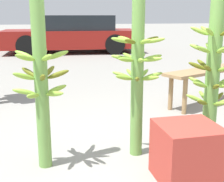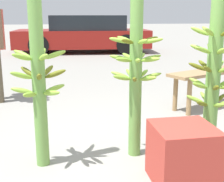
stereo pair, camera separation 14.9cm
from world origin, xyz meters
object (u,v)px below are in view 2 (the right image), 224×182
banana_stalk_center (136,74)px  market_bench (216,75)px  banana_stalk_right (214,72)px  produce_crate (183,155)px  banana_stalk_left (39,77)px  parked_car (84,34)px

banana_stalk_center → market_bench: banana_stalk_center is taller
banana_stalk_right → produce_crate: banana_stalk_right is taller
banana_stalk_right → market_bench: (0.78, 1.37, -0.32)m
banana_stalk_left → parked_car: banana_stalk_left is taller
banana_stalk_left → banana_stalk_center: 0.81m
market_bench → parked_car: bearing=76.4°
banana_stalk_center → banana_stalk_right: 0.71m
banana_stalk_center → produce_crate: banana_stalk_center is taller
banana_stalk_right → parked_car: (-0.44, 8.06, -0.14)m
banana_stalk_center → banana_stalk_right: size_ratio=0.97×
produce_crate → market_bench: bearing=56.4°
banana_stalk_right → produce_crate: size_ratio=3.26×
banana_stalk_right → market_bench: banana_stalk_right is taller
parked_car → produce_crate: parked_car is taller
banana_stalk_left → produce_crate: bearing=-24.8°
banana_stalk_left → parked_car: (1.08, 8.09, -0.15)m
banana_stalk_center → banana_stalk_right: banana_stalk_right is taller
market_bench → parked_car: parked_car is taller
parked_car → produce_crate: size_ratio=10.11×
banana_stalk_right → produce_crate: bearing=-132.7°
parked_car → banana_stalk_right: bearing=-172.9°
banana_stalk_left → banana_stalk_center: banana_stalk_left is taller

